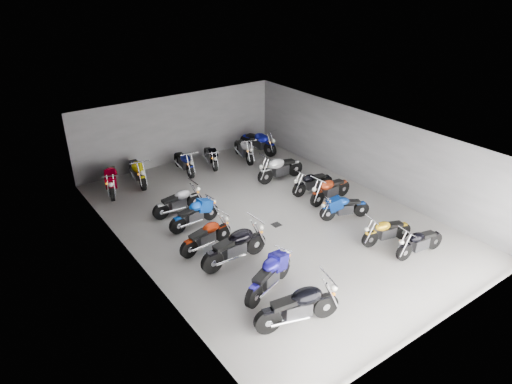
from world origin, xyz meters
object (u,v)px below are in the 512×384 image
Objects in this scene: motorcycle_right_e at (312,182)px; motorcycle_back_f at (258,142)px; motorcycle_right_f at (280,168)px; motorcycle_left_e at (195,214)px; motorcycle_right_a at (420,242)px; motorcycle_right_b at (386,231)px; motorcycle_back_b at (137,171)px; motorcycle_left_b at (269,275)px; motorcycle_back_c at (184,162)px; motorcycle_left_f at (178,202)px; motorcycle_back_d at (211,156)px; drain_grate at (276,225)px; motorcycle_back_e at (244,149)px; motorcycle_left_d at (207,236)px; motorcycle_right_d at (330,189)px; motorcycle_right_c at (344,207)px; motorcycle_back_a at (112,179)px; motorcycle_left_c at (235,247)px; motorcycle_left_a at (299,306)px.

motorcycle_back_f is at bearing -5.93° from motorcycle_right_e.
motorcycle_back_f reaches higher than motorcycle_right_f.
motorcycle_right_a is at bearing 33.83° from motorcycle_left_e.
motorcycle_back_b reaches higher than motorcycle_right_b.
motorcycle_left_b reaches higher than motorcycle_back_c.
motorcycle_left_f reaches higher than motorcycle_back_d.
motorcycle_left_e is at bearing 57.50° from motorcycle_right_b.
motorcycle_left_b is 9.15m from motorcycle_back_c.
motorcycle_back_b reaches higher than drain_grate.
motorcycle_left_d is at bearing 59.83° from motorcycle_back_e.
motorcycle_right_d reaches higher than motorcycle_right_e.
motorcycle_right_a is at bearing 34.42° from motorcycle_left_f.
motorcycle_right_c is at bearing 117.11° from motorcycle_back_c.
motorcycle_left_b is 0.93× the size of motorcycle_back_a.
motorcycle_left_e reaches higher than motorcycle_left_d.
motorcycle_left_d is at bearing 96.92° from motorcycle_back_b.
drain_grate is at bearing 86.41° from motorcycle_right_c.
motorcycle_left_e is 0.87× the size of motorcycle_back_b.
motorcycle_left_d is 6.90m from motorcycle_right_a.
motorcycle_back_a is at bearing 6.70° from motorcycle_back_c.
motorcycle_back_a is (-1.42, 8.87, 0.04)m from motorcycle_left_b.
drain_grate is 0.14× the size of motorcycle_back_b.
motorcycle_left_b is 1.00× the size of motorcycle_right_d.
motorcycle_back_b is at bearing 12.41° from motorcycle_back_d.
motorcycle_right_d is 0.96m from motorcycle_right_e.
motorcycle_back_f reaches higher than motorcycle_back_d.
motorcycle_right_a is 1.13m from motorcycle_right_b.
motorcycle_left_b is 1.09× the size of motorcycle_right_a.
motorcycle_left_c is 1.21× the size of motorcycle_right_e.
motorcycle_back_a is at bearing 38.40° from motorcycle_right_a.
motorcycle_left_b is 6.60m from motorcycle_right_e.
motorcycle_left_f is 0.89× the size of motorcycle_right_f.
motorcycle_right_c is (4.99, 3.28, -0.11)m from motorcycle_left_a.
motorcycle_left_d is at bearing 87.65° from motorcycle_right_d.
motorcycle_left_f is 6.95m from motorcycle_back_f.
drain_grate is 6.36m from motorcycle_back_e.
motorcycle_back_b reaches higher than motorcycle_left_f.
motorcycle_left_e is at bearing 158.46° from motorcycle_left_b.
motorcycle_back_a reaches higher than motorcycle_right_e.
motorcycle_back_d is 0.89× the size of motorcycle_back_e.
motorcycle_right_a is at bearing 142.16° from motorcycle_back_a.
motorcycle_left_e is at bearing 71.71° from motorcycle_right_d.
motorcycle_left_b is 0.93× the size of motorcycle_right_f.
motorcycle_left_f is 0.96× the size of motorcycle_back_c.
motorcycle_right_c is 0.87× the size of motorcycle_back_c.
motorcycle_right_d is 0.97× the size of motorcycle_back_e.
motorcycle_back_b is (-0.20, 7.33, -0.01)m from motorcycle_left_c.
drain_grate is 0.16× the size of motorcycle_left_d.
motorcycle_right_c is (5.13, -1.20, -0.02)m from motorcycle_left_d.
motorcycle_right_f is at bearing 174.01° from motorcycle_back_a.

